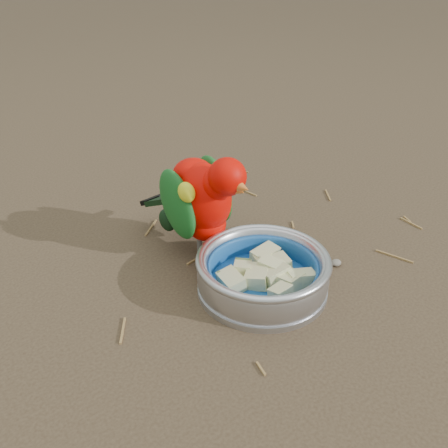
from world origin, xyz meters
TOP-DOWN VIEW (x-y plane):
  - ground at (0.00, 0.00)m, footprint 60.00×60.00m
  - food_bowl at (0.01, 0.04)m, footprint 0.20×0.20m
  - bowl_wall at (0.01, 0.04)m, footprint 0.20×0.20m
  - fruit_wedges at (0.01, 0.04)m, footprint 0.12×0.12m
  - lory_parrot at (-0.01, 0.18)m, footprint 0.14×0.24m
  - ground_debris at (-0.04, 0.05)m, footprint 0.90×0.80m

SIDE VIEW (x-z plane):
  - ground at x=0.00m, z-range 0.00..0.00m
  - ground_debris at x=-0.04m, z-range 0.00..0.01m
  - food_bowl at x=0.01m, z-range 0.00..0.02m
  - fruit_wedges at x=0.01m, z-range 0.02..0.05m
  - bowl_wall at x=0.01m, z-range 0.02..0.06m
  - lory_parrot at x=-0.01m, z-range 0.00..0.19m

